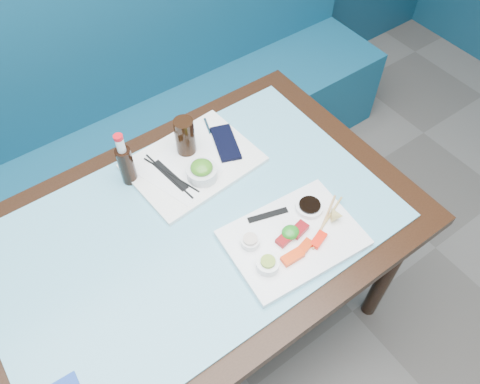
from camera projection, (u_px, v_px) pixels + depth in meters
booth_bench at (101, 149)px, 2.16m from camera, size 3.00×0.56×1.17m
dining_table at (194, 243)px, 1.51m from camera, size 1.40×0.90×0.75m
glass_top at (191, 228)px, 1.44m from camera, size 1.22×0.76×0.01m
sashimi_plate at (293, 238)px, 1.40m from camera, size 0.41×0.31×0.02m
salmon_left at (292, 257)px, 1.34m from camera, size 0.07×0.04×0.02m
salmon_mid at (305, 247)px, 1.37m from camera, size 0.06×0.04×0.01m
salmon_right at (319, 240)px, 1.38m from camera, size 0.06×0.05×0.01m
tuna_left at (285, 239)px, 1.38m from camera, size 0.06×0.04×0.02m
tuna_right at (299, 230)px, 1.40m from camera, size 0.06×0.05×0.02m
seaweed_garnish at (290, 232)px, 1.39m from camera, size 0.07×0.07×0.03m
ramekin_wasabi at (268, 264)px, 1.32m from camera, size 0.09×0.09×0.03m
wasabi_fill at (268, 261)px, 1.31m from camera, size 0.04×0.04×0.01m
ramekin_ginger at (250, 242)px, 1.37m from camera, size 0.06×0.06×0.02m
ginger_fill at (250, 239)px, 1.36m from camera, size 0.06×0.06×0.01m
soy_dish at (309, 207)px, 1.45m from camera, size 0.10×0.10×0.02m
soy_fill at (310, 205)px, 1.44m from camera, size 0.09×0.09×0.01m
lemon_wedge at (337, 216)px, 1.41m from camera, size 0.06×0.06×0.04m
chopstick_sleeve at (268, 215)px, 1.44m from camera, size 0.13×0.06×0.00m
wooden_chopstick_a at (324, 221)px, 1.42m from camera, size 0.19×0.11×0.01m
wooden_chopstick_b at (327, 220)px, 1.43m from camera, size 0.19×0.08×0.01m
serving_tray at (193, 163)px, 1.59m from camera, size 0.44×0.34×0.02m
paper_placemat at (193, 161)px, 1.58m from camera, size 0.36×0.30×0.00m
seaweed_bowl at (202, 173)px, 1.52m from camera, size 0.11×0.11×0.04m
seaweed_salad at (202, 167)px, 1.50m from camera, size 0.09×0.09×0.04m
cola_glass at (185, 136)px, 1.56m from camera, size 0.08×0.08×0.14m
navy_pouch at (226, 143)px, 1.62m from camera, size 0.12×0.18×0.01m
fork at (208, 127)px, 1.67m from camera, size 0.04×0.08×0.01m
black_chopstick_a at (169, 176)px, 1.54m from camera, size 0.04×0.25×0.01m
black_chopstick_b at (171, 175)px, 1.54m from camera, size 0.08×0.23×0.01m
tray_sleeve at (170, 175)px, 1.54m from camera, size 0.05×0.16×0.00m
cola_bottle_body at (127, 166)px, 1.50m from camera, size 0.06×0.06×0.14m
cola_bottle_neck at (120, 145)px, 1.42m from camera, size 0.04×0.04×0.05m
cola_bottle_cap at (118, 137)px, 1.39m from camera, size 0.04×0.04×0.01m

